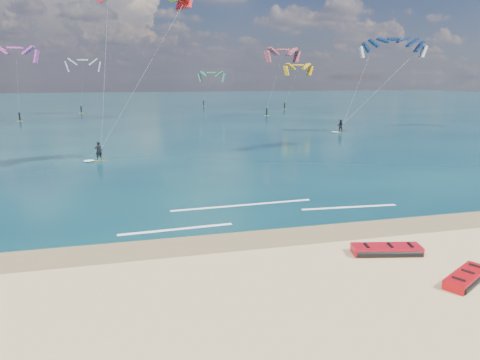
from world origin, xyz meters
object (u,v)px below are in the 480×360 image
object	(u,v)px
kitesurfer_main	(120,67)
kitesurfer_far	(369,78)
packed_kite_left	(466,282)
packed_kite_mid	(386,254)

from	to	relation	value
kitesurfer_main	kitesurfer_far	bearing A→B (deg)	-9.22
packed_kite_left	packed_kite_mid	distance (m)	3.20
kitesurfer_far	kitesurfer_main	bearing A→B (deg)	-161.07
kitesurfer_far	packed_kite_mid	bearing A→B (deg)	-125.17
packed_kite_left	kitesurfer_far	distance (m)	43.15
packed_kite_left	kitesurfer_main	bearing A→B (deg)	87.33
packed_kite_left	kitesurfer_main	distance (m)	28.16
packed_kite_mid	kitesurfer_main	world-z (taller)	kitesurfer_main
packed_kite_left	kitesurfer_main	xyz separation A→B (m)	(-12.08, 24.17, 7.94)
packed_kite_mid	kitesurfer_far	xyz separation A→B (m)	(19.35, 35.71, 7.01)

